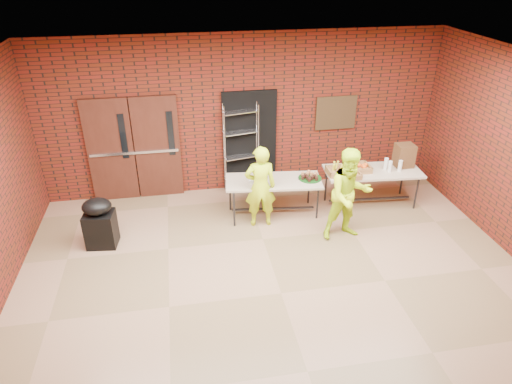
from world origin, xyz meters
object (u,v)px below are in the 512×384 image
Objects in this scene: wire_rack at (241,149)px; table_right at (373,173)px; volunteer_man at (349,195)px; table_left at (273,183)px; volunteer_woman at (260,187)px; covered_grill at (100,222)px; coffee_dispenser at (404,155)px.

table_right is (2.42, -1.03, -0.25)m from wire_rack.
volunteer_man is (-0.86, -0.99, 0.14)m from table_right.
volunteer_woman is (-0.31, -0.30, 0.11)m from table_left.
covered_grill is at bearing 6.14° from volunteer_woman.
table_left is at bearing -177.48° from coffee_dispenser.
covered_grill is 4.27m from volunteer_man.
volunteer_man is (-1.51, -1.08, -0.14)m from coffee_dispenser.
coffee_dispenser is 2.96m from volunteer_woman.
volunteer_woman is (-2.28, -0.33, 0.09)m from table_right.
table_left is at bearing 134.35° from volunteer_man.
volunteer_woman is at bearing -171.90° from coffee_dispenser.
wire_rack is 1.21× the size of volunteer_woman.
wire_rack is 1.38m from volunteer_woman.
volunteer_woman reaches higher than table_left.
coffee_dispenser is 0.50× the size of covered_grill.
coffee_dispenser reaches higher than table_right.
volunteer_man is (1.11, -0.96, 0.17)m from table_left.
table_left is 2.05× the size of covered_grill.
table_left is 0.98× the size of table_right.
wire_rack is 2.10× the size of covered_grill.
table_right is 5.11m from covered_grill.
covered_grill is at bearing -174.01° from coffee_dispenser.
table_left is at bearing -174.85° from table_right.
volunteer_man is (1.42, -0.66, 0.06)m from volunteer_woman.
volunteer_man reaches higher than coffee_dispenser.
table_right is 1.21× the size of volunteer_woman.
coffee_dispenser reaches higher than covered_grill.
covered_grill is 2.83m from volunteer_woman.
wire_rack is at bearing 161.29° from table_right.
volunteer_woman is (-2.93, -0.42, -0.20)m from coffee_dispenser.
covered_grill is at bearing -161.43° from wire_rack.
wire_rack is at bearing 36.77° from covered_grill.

